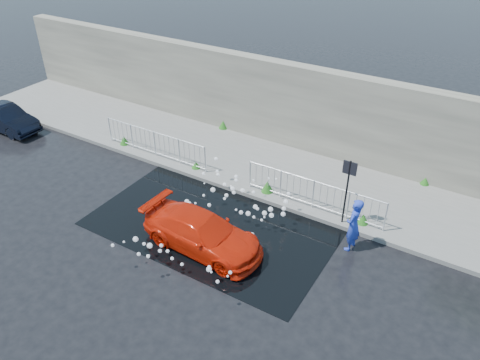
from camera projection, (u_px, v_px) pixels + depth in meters
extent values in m
plane|color=black|center=(185.00, 234.00, 15.26)|extent=(90.00, 90.00, 0.00)
cube|color=slate|center=(260.00, 165.00, 18.81)|extent=(30.00, 4.00, 0.15)
cube|color=slate|center=(234.00, 189.00, 17.37)|extent=(30.00, 0.25, 0.16)
cube|color=#5E5A4F|center=(287.00, 104.00, 19.40)|extent=(30.00, 0.60, 3.50)
cube|color=black|center=(215.00, 223.00, 15.75)|extent=(8.00, 5.00, 0.01)
cylinder|color=black|center=(346.00, 195.00, 14.97)|extent=(0.06, 0.06, 2.50)
cube|color=black|center=(350.00, 168.00, 14.43)|extent=(0.45, 0.04, 0.45)
cylinder|color=silver|center=(110.00, 129.00, 20.13)|extent=(0.05, 0.05, 1.10)
cylinder|color=silver|center=(205.00, 160.00, 17.94)|extent=(0.05, 0.05, 1.10)
cylinder|color=silver|center=(154.00, 132.00, 18.76)|extent=(5.00, 0.04, 0.04)
cylinder|color=silver|center=(156.00, 153.00, 19.27)|extent=(5.00, 0.04, 0.04)
cylinder|color=silver|center=(250.00, 174.00, 17.07)|extent=(0.05, 0.05, 1.10)
cylinder|color=silver|center=(386.00, 217.00, 14.88)|extent=(0.05, 0.05, 1.10)
cylinder|color=silver|center=(314.00, 181.00, 15.69)|extent=(5.00, 0.04, 0.04)
cylinder|color=silver|center=(312.00, 204.00, 16.20)|extent=(5.00, 0.04, 0.04)
cone|color=#165517|center=(124.00, 140.00, 20.06)|extent=(0.40, 0.40, 0.38)
cone|color=#165517|center=(196.00, 165.00, 18.42)|extent=(0.36, 0.36, 0.26)
cone|color=#165517|center=(267.00, 186.00, 16.98)|extent=(0.44, 0.44, 0.43)
cone|color=#165517|center=(363.00, 219.00, 15.42)|extent=(0.38, 0.38, 0.35)
cone|color=#165517|center=(223.00, 124.00, 21.35)|extent=(0.42, 0.42, 0.37)
cone|color=#165517|center=(425.00, 181.00, 17.43)|extent=(0.34, 0.34, 0.28)
sphere|color=white|center=(195.00, 203.00, 15.99)|extent=(0.08, 0.08, 0.08)
sphere|color=white|center=(254.00, 192.00, 15.63)|extent=(0.12, 0.12, 0.12)
sphere|color=white|center=(204.00, 183.00, 16.50)|extent=(0.06, 0.06, 0.06)
sphere|color=white|center=(225.00, 184.00, 16.31)|extent=(0.14, 0.14, 0.14)
sphere|color=white|center=(213.00, 190.00, 16.22)|extent=(0.17, 0.17, 0.17)
sphere|color=white|center=(187.00, 202.00, 16.03)|extent=(0.16, 0.16, 0.16)
sphere|color=white|center=(241.00, 212.00, 15.53)|extent=(0.14, 0.14, 0.14)
sphere|color=white|center=(212.00, 218.00, 15.63)|extent=(0.09, 0.09, 0.09)
sphere|color=white|center=(182.00, 209.00, 15.87)|extent=(0.15, 0.15, 0.15)
sphere|color=white|center=(258.00, 209.00, 15.44)|extent=(0.11, 0.11, 0.11)
sphere|color=white|center=(286.00, 202.00, 15.39)|extent=(0.16, 0.16, 0.16)
sphere|color=white|center=(271.00, 215.00, 14.94)|extent=(0.16, 0.16, 0.16)
sphere|color=white|center=(264.00, 217.00, 14.93)|extent=(0.07, 0.07, 0.07)
sphere|color=white|center=(216.00, 159.00, 17.16)|extent=(0.14, 0.14, 0.14)
sphere|color=white|center=(248.00, 214.00, 15.28)|extent=(0.17, 0.17, 0.17)
sphere|color=white|center=(283.00, 214.00, 14.96)|extent=(0.16, 0.16, 0.16)
sphere|color=white|center=(252.00, 235.00, 14.81)|extent=(0.17, 0.17, 0.17)
sphere|color=white|center=(269.00, 178.00, 16.12)|extent=(0.07, 0.07, 0.07)
sphere|color=white|center=(284.00, 209.00, 15.25)|extent=(0.14, 0.14, 0.14)
sphere|color=white|center=(244.00, 190.00, 16.02)|extent=(0.08, 0.08, 0.08)
sphere|color=white|center=(195.00, 214.00, 15.75)|extent=(0.15, 0.15, 0.15)
sphere|color=white|center=(236.00, 180.00, 16.19)|extent=(0.12, 0.12, 0.12)
sphere|color=white|center=(234.00, 192.00, 15.87)|extent=(0.13, 0.13, 0.13)
sphere|color=white|center=(209.00, 205.00, 15.76)|extent=(0.13, 0.13, 0.13)
sphere|color=white|center=(255.00, 207.00, 15.46)|extent=(0.16, 0.16, 0.16)
sphere|color=white|center=(218.00, 174.00, 16.57)|extent=(0.12, 0.12, 0.12)
sphere|color=white|center=(254.00, 217.00, 15.15)|extent=(0.09, 0.09, 0.09)
sphere|color=white|center=(203.00, 218.00, 15.51)|extent=(0.13, 0.13, 0.13)
sphere|color=white|center=(233.00, 189.00, 16.10)|extent=(0.16, 0.16, 0.16)
sphere|color=white|center=(189.00, 204.00, 16.01)|extent=(0.16, 0.16, 0.16)
sphere|color=white|center=(253.00, 180.00, 16.35)|extent=(0.08, 0.08, 0.08)
sphere|color=white|center=(190.00, 207.00, 15.81)|extent=(0.09, 0.09, 0.09)
sphere|color=white|center=(236.00, 176.00, 16.54)|extent=(0.14, 0.14, 0.14)
sphere|color=white|center=(226.00, 195.00, 15.96)|extent=(0.14, 0.14, 0.14)
sphere|color=white|center=(271.00, 209.00, 15.17)|extent=(0.17, 0.17, 0.17)
sphere|color=white|center=(227.00, 226.00, 15.21)|extent=(0.16, 0.16, 0.16)
sphere|color=white|center=(231.00, 186.00, 16.12)|extent=(0.07, 0.07, 0.07)
sphere|color=white|center=(289.00, 194.00, 15.66)|extent=(0.13, 0.13, 0.13)
sphere|color=white|center=(203.00, 174.00, 16.82)|extent=(0.12, 0.12, 0.12)
sphere|color=white|center=(236.00, 210.00, 15.51)|extent=(0.08, 0.08, 0.08)
sphere|color=white|center=(276.00, 179.00, 16.19)|extent=(0.07, 0.07, 0.07)
sphere|color=white|center=(225.00, 199.00, 15.81)|extent=(0.10, 0.10, 0.10)
sphere|color=white|center=(262.00, 220.00, 15.15)|extent=(0.09, 0.09, 0.09)
sphere|color=white|center=(204.00, 195.00, 15.99)|extent=(0.10, 0.10, 0.10)
sphere|color=white|center=(242.00, 190.00, 15.90)|extent=(0.15, 0.15, 0.15)
sphere|color=white|center=(264.00, 213.00, 15.11)|extent=(0.17, 0.17, 0.17)
sphere|color=white|center=(217.00, 171.00, 16.83)|extent=(0.12, 0.12, 0.12)
sphere|color=white|center=(168.00, 251.00, 13.79)|extent=(0.11, 0.11, 0.11)
sphere|color=white|center=(124.00, 242.00, 13.54)|extent=(0.07, 0.07, 0.07)
sphere|color=white|center=(136.00, 239.00, 14.25)|extent=(0.17, 0.17, 0.17)
sphere|color=white|center=(218.00, 282.00, 12.15)|extent=(0.10, 0.10, 0.10)
sphere|color=white|center=(209.00, 269.00, 13.13)|extent=(0.16, 0.16, 0.16)
sphere|color=white|center=(139.00, 254.00, 13.03)|extent=(0.11, 0.11, 0.11)
sphere|color=white|center=(168.00, 251.00, 13.88)|extent=(0.07, 0.07, 0.07)
sphere|color=white|center=(144.00, 244.00, 14.01)|extent=(0.11, 0.11, 0.11)
sphere|color=white|center=(160.00, 251.00, 13.12)|extent=(0.11, 0.11, 0.11)
sphere|color=white|center=(161.00, 246.00, 14.14)|extent=(0.12, 0.12, 0.12)
sphere|color=white|center=(172.00, 258.00, 13.56)|extent=(0.11, 0.11, 0.11)
sphere|color=white|center=(209.00, 267.00, 13.12)|extent=(0.09, 0.09, 0.09)
sphere|color=white|center=(113.00, 245.00, 13.39)|extent=(0.10, 0.10, 0.10)
sphere|color=white|center=(230.00, 273.00, 13.03)|extent=(0.11, 0.11, 0.11)
sphere|color=white|center=(148.00, 256.00, 13.16)|extent=(0.11, 0.11, 0.11)
sphere|color=white|center=(182.00, 264.00, 13.53)|extent=(0.10, 0.10, 0.10)
sphere|color=white|center=(211.00, 272.00, 13.34)|extent=(0.07, 0.07, 0.07)
sphere|color=white|center=(150.00, 246.00, 13.54)|extent=(0.17, 0.17, 0.17)
sphere|color=white|center=(228.00, 276.00, 12.76)|extent=(0.07, 0.07, 0.07)
imported|color=red|center=(202.00, 233.00, 14.41)|extent=(4.05, 1.77, 1.16)
imported|color=black|center=(6.00, 118.00, 21.35)|extent=(3.47, 1.24, 1.14)
imported|color=blue|center=(353.00, 225.00, 14.21)|extent=(0.48, 0.69, 1.81)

